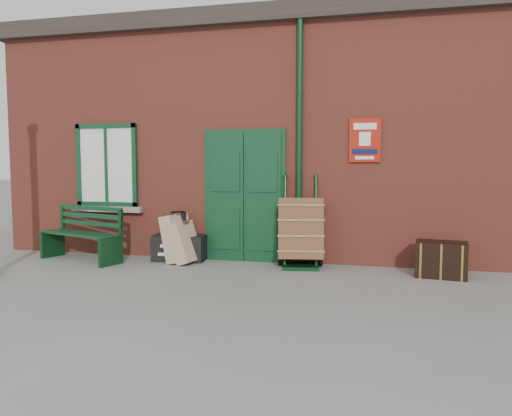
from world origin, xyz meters
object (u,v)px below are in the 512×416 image
(bench, at_px, (84,232))
(houdini_trunk, at_px, (180,248))
(porter_trolley, at_px, (301,232))
(dark_trunk, at_px, (441,259))

(bench, bearing_deg, houdini_trunk, 31.97)
(bench, xyz_separation_m, houdini_trunk, (1.62, 0.39, -0.27))
(porter_trolley, bearing_deg, houdini_trunk, 169.33)
(porter_trolley, distance_m, dark_trunk, 2.18)
(bench, height_order, houdini_trunk, bench)
(bench, relative_size, dark_trunk, 2.28)
(bench, bearing_deg, dark_trunk, 19.44)
(porter_trolley, height_order, dark_trunk, porter_trolley)
(houdini_trunk, height_order, dark_trunk, dark_trunk)
(bench, height_order, dark_trunk, bench)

